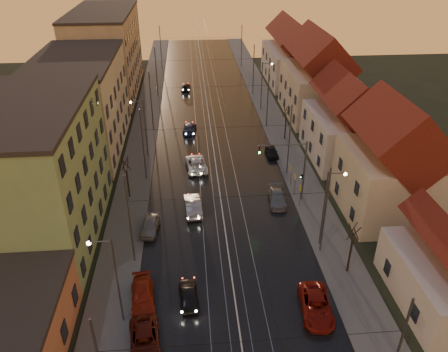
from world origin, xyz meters
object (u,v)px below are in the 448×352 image
object	(u,v)px
street_lamp_0	(112,274)
parked_right_2	(272,151)
parked_right_1	(277,197)
driving_car_2	(196,163)
street_lamp_3	(264,81)
street_lamp_1	(328,202)
driving_car_4	(186,87)
parked_right_0	(316,305)
driving_car_1	(193,205)
parked_left_2	(143,296)
traffic_light_mast	(296,164)
parked_left_1	(145,341)
street_lamp_2	(143,123)
parked_left_3	(150,225)
driving_car_0	(189,295)
driving_car_3	(190,128)

from	to	relation	value
street_lamp_0	parked_right_2	size ratio (longest dim) A/B	2.22
parked_right_1	parked_right_2	xyz separation A→B (m)	(1.40, 11.39, -0.03)
parked_right_2	driving_car_2	bearing A→B (deg)	-165.47
street_lamp_3	parked_right_1	size ratio (longest dim) A/B	1.82
street_lamp_1	parked_right_1	bearing A→B (deg)	110.72
driving_car_2	parked_right_1	xyz separation A→B (m)	(8.74, -8.60, -0.09)
driving_car_4	parked_right_0	size ratio (longest dim) A/B	0.74
driving_car_4	parked_right_1	bearing A→B (deg)	110.60
driving_car_1	parked_left_2	bearing A→B (deg)	66.53
street_lamp_0	street_lamp_3	distance (m)	47.62
traffic_light_mast	parked_left_2	xyz separation A→B (m)	(-15.46, -14.05, -3.95)
driving_car_2	parked_right_2	xyz separation A→B (m)	(10.14, 2.79, -0.12)
street_lamp_0	driving_car_4	bearing A→B (deg)	84.34
driving_car_1	parked_left_1	bearing A→B (deg)	72.83
street_lamp_2	parked_left_3	xyz separation A→B (m)	(1.62, -16.44, -4.20)
street_lamp_1	parked_left_1	xyz separation A→B (m)	(-16.06, -10.57, -4.24)
parked_left_3	street_lamp_2	bearing A→B (deg)	102.17
driving_car_1	parked_left_1	size ratio (longest dim) A/B	1.00
parked_left_3	parked_right_0	distance (m)	18.11
street_lamp_2	parked_left_2	bearing A→B (deg)	-86.39
driving_car_4	parked_left_2	xyz separation A→B (m)	(-3.85, -53.41, 0.01)
street_lamp_1	driving_car_4	xyz separation A→B (m)	(-12.72, 47.36, -4.25)
driving_car_0	driving_car_1	distance (m)	12.92
driving_car_4	parked_left_3	xyz separation A→B (m)	(-3.87, -43.80, 0.04)
traffic_light_mast	driving_car_0	bearing A→B (deg)	-129.53
street_lamp_1	driving_car_0	xyz separation A→B (m)	(-12.85, -6.23, -4.24)
parked_left_1	parked_right_2	world-z (taller)	parked_left_1
parked_right_2	street_lamp_2	bearing A→B (deg)	175.96
driving_car_1	parked_right_1	distance (m)	9.39
traffic_light_mast	parked_right_2	bearing A→B (deg)	92.04
street_lamp_2	traffic_light_mast	distance (m)	20.89
traffic_light_mast	street_lamp_3	bearing A→B (deg)	87.73
parked_left_1	parked_right_2	size ratio (longest dim) A/B	1.30
street_lamp_0	parked_right_0	bearing A→B (deg)	-1.10
street_lamp_1	parked_left_2	distance (m)	18.14
parked_left_1	parked_right_1	xyz separation A→B (m)	(13.16, 18.25, -0.01)
street_lamp_0	parked_left_3	size ratio (longest dim) A/B	2.00
parked_right_0	driving_car_0	bearing A→B (deg)	173.52
street_lamp_0	parked_left_1	bearing A→B (deg)	-50.12
driving_car_4	parked_left_1	distance (m)	58.03
driving_car_3	parked_right_0	distance (m)	37.24
street_lamp_2	parked_right_2	bearing A→B (deg)	-3.18
driving_car_1	parked_left_3	size ratio (longest dim) A/B	1.17
street_lamp_2	driving_car_1	size ratio (longest dim) A/B	1.71
driving_car_1	driving_car_3	distance (m)	21.08
driving_car_0	street_lamp_0	bearing A→B (deg)	14.22
street_lamp_2	driving_car_0	world-z (taller)	street_lamp_2
street_lamp_2	parked_left_3	size ratio (longest dim) A/B	2.00
parked_right_1	parked_right_2	bearing A→B (deg)	88.27
street_lamp_1	parked_right_2	bearing A→B (deg)	94.51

